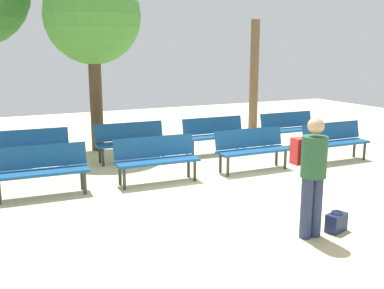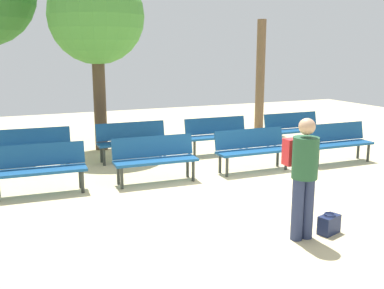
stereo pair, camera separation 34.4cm
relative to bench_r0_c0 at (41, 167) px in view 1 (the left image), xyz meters
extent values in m
plane|color=beige|center=(3.10, -1.74, -0.50)|extent=(24.00, 24.00, 0.00)
cube|color=navy|center=(0.00, -0.08, -0.07)|extent=(1.62, 0.53, 0.05)
cube|color=navy|center=(0.01, 0.12, 0.17)|extent=(1.60, 0.21, 0.40)
cylinder|color=#2D332D|center=(0.69, -0.27, -0.30)|extent=(0.06, 0.06, 0.40)
cylinder|color=#2D332D|center=(0.70, 0.04, -0.30)|extent=(0.06, 0.06, 0.40)
cube|color=navy|center=(2.09, -0.20, -0.07)|extent=(1.62, 0.51, 0.05)
cube|color=navy|center=(2.10, 0.00, 0.17)|extent=(1.60, 0.20, 0.40)
cylinder|color=#2D332D|center=(1.39, -0.33, -0.30)|extent=(0.06, 0.06, 0.40)
cylinder|color=#2D332D|center=(2.79, -0.39, -0.30)|extent=(0.06, 0.06, 0.40)
cylinder|color=#2D332D|center=(1.40, -0.01, -0.30)|extent=(0.06, 0.06, 0.40)
cylinder|color=#2D332D|center=(2.80, -0.07, -0.30)|extent=(0.06, 0.06, 0.40)
cube|color=navy|center=(4.23, -0.25, -0.07)|extent=(1.61, 0.47, 0.05)
cube|color=navy|center=(4.23, -0.05, 0.17)|extent=(1.60, 0.15, 0.40)
cylinder|color=#2D332D|center=(3.52, -0.40, -0.30)|extent=(0.06, 0.06, 0.40)
cylinder|color=#2D332D|center=(4.92, -0.42, -0.30)|extent=(0.06, 0.06, 0.40)
cylinder|color=#2D332D|center=(3.53, -0.08, -0.30)|extent=(0.06, 0.06, 0.40)
cylinder|color=#2D332D|center=(4.93, -0.10, -0.30)|extent=(0.06, 0.06, 0.40)
cube|color=navy|center=(6.37, -0.39, -0.07)|extent=(1.61, 0.48, 0.05)
cube|color=navy|center=(6.38, -0.19, 0.17)|extent=(1.60, 0.16, 0.40)
cylinder|color=#2D332D|center=(5.67, -0.53, -0.30)|extent=(0.06, 0.06, 0.40)
cylinder|color=#2D332D|center=(7.07, -0.56, -0.30)|extent=(0.06, 0.06, 0.40)
cylinder|color=#2D332D|center=(5.68, -0.21, -0.30)|extent=(0.06, 0.06, 0.40)
cylinder|color=#2D332D|center=(7.08, -0.24, -0.30)|extent=(0.06, 0.06, 0.40)
cube|color=navy|center=(0.00, 1.66, -0.07)|extent=(1.62, 0.53, 0.05)
cube|color=navy|center=(0.01, 1.86, 0.17)|extent=(1.60, 0.22, 0.40)
cylinder|color=#2D332D|center=(0.69, 1.45, -0.30)|extent=(0.06, 0.06, 0.40)
cylinder|color=#2D332D|center=(0.71, 1.77, -0.30)|extent=(0.06, 0.06, 0.40)
cube|color=navy|center=(2.17, 1.60, -0.07)|extent=(1.61, 0.49, 0.05)
cube|color=navy|center=(2.17, 1.80, 0.17)|extent=(1.60, 0.18, 0.40)
cylinder|color=#2D332D|center=(1.46, 1.47, -0.30)|extent=(0.06, 0.06, 0.40)
cylinder|color=#2D332D|center=(2.86, 1.42, -0.30)|extent=(0.06, 0.06, 0.40)
cylinder|color=#2D332D|center=(1.47, 1.79, -0.30)|extent=(0.06, 0.06, 0.40)
cylinder|color=#2D332D|center=(2.87, 1.74, -0.30)|extent=(0.06, 0.06, 0.40)
cube|color=navy|center=(4.28, 1.49, -0.07)|extent=(1.61, 0.48, 0.05)
cube|color=navy|center=(4.29, 1.69, 0.17)|extent=(1.60, 0.16, 0.40)
cylinder|color=#2D332D|center=(3.58, 1.34, -0.30)|extent=(0.06, 0.06, 0.40)
cylinder|color=#2D332D|center=(4.98, 1.31, -0.30)|extent=(0.06, 0.06, 0.40)
cylinder|color=#2D332D|center=(3.59, 1.66, -0.30)|extent=(0.06, 0.06, 0.40)
cylinder|color=#2D332D|center=(4.99, 1.63, -0.30)|extent=(0.06, 0.06, 0.40)
cube|color=navy|center=(6.48, 1.42, -0.07)|extent=(1.61, 0.46, 0.05)
cube|color=navy|center=(6.48, 1.62, 0.17)|extent=(1.60, 0.14, 0.40)
cylinder|color=#2D332D|center=(5.78, 1.27, -0.30)|extent=(0.06, 0.06, 0.40)
cylinder|color=#2D332D|center=(7.18, 1.25, -0.30)|extent=(0.06, 0.06, 0.40)
cylinder|color=#2D332D|center=(5.78, 1.59, -0.30)|extent=(0.06, 0.06, 0.40)
cylinder|color=#2D332D|center=(7.18, 1.57, -0.30)|extent=(0.06, 0.06, 0.40)
cylinder|color=#4C3A28|center=(1.77, 3.16, 0.80)|extent=(0.31, 0.31, 2.61)
sphere|color=#478E38|center=(1.77, 3.16, 2.80)|extent=(2.33, 2.33, 2.33)
cylinder|color=brown|center=(6.98, 3.97, 1.20)|extent=(0.28, 0.28, 3.41)
cylinder|color=navy|center=(3.13, -3.45, -0.08)|extent=(0.16, 0.16, 0.85)
cylinder|color=navy|center=(2.97, -3.44, -0.08)|extent=(0.16, 0.16, 0.85)
cylinder|color=#235133|center=(3.05, -3.44, 0.62)|extent=(0.35, 0.35, 0.55)
sphere|color=tan|center=(3.05, -3.44, 1.04)|extent=(0.22, 0.22, 0.22)
cube|color=red|center=(3.06, -3.18, 0.65)|extent=(0.29, 0.19, 0.36)
cube|color=#192347|center=(3.51, -3.45, -0.37)|extent=(0.36, 0.27, 0.26)
torus|color=#192347|center=(3.51, -3.45, -0.22)|extent=(0.16, 0.16, 0.02)
camera|label=1|loc=(-0.87, -7.90, 2.00)|focal=41.77mm
camera|label=2|loc=(-0.56, -8.04, 2.00)|focal=41.77mm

